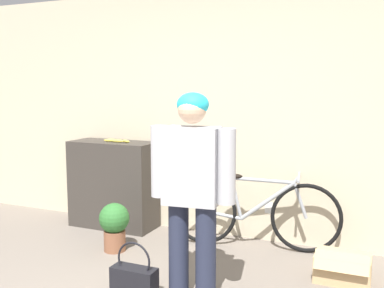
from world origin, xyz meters
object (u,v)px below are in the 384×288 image
person (192,182)px  potted_plant (114,224)px  handbag (134,279)px  banana (117,141)px  bicycle (253,212)px  cardboard_box (343,267)px

person → potted_plant: person is taller
handbag → banana: bearing=126.7°
handbag → potted_plant: potted_plant is taller
person → handbag: (-0.44, -0.09, -0.78)m
bicycle → potted_plant: (-1.21, -0.61, -0.10)m
banana → handbag: bearing=-53.3°
banana → handbag: size_ratio=0.82×
banana → handbag: (1.00, -1.34, -0.87)m
bicycle → cardboard_box: bicycle is taller
banana → potted_plant: 1.02m
person → cardboard_box: size_ratio=3.53×
bicycle → potted_plant: size_ratio=3.53×
person → banana: 1.92m
cardboard_box → potted_plant: (-2.09, -0.17, 0.15)m
bicycle → potted_plant: bearing=-162.3°
handbag → cardboard_box: bearing=31.8°
handbag → bicycle: bearing=67.4°
banana → potted_plant: size_ratio=0.73×
banana → potted_plant: banana is taller
cardboard_box → potted_plant: size_ratio=0.93×
banana → handbag: 1.89m
person → potted_plant: bearing=143.5°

